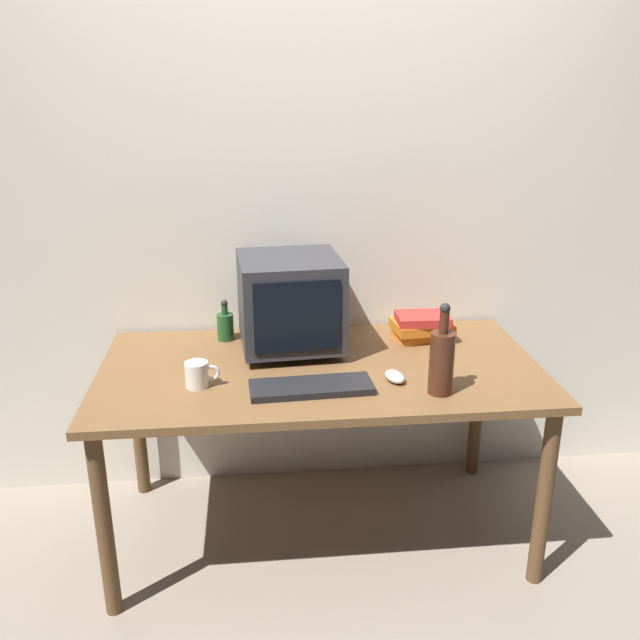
{
  "coord_description": "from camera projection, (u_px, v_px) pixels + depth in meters",
  "views": [
    {
      "loc": [
        -0.23,
        -2.28,
        1.74
      ],
      "look_at": [
        0.0,
        0.0,
        0.91
      ],
      "focal_mm": 37.72,
      "sensor_mm": 36.0,
      "label": 1
    }
  ],
  "objects": [
    {
      "name": "computer_mouse",
      "position": [
        395.0,
        376.0,
        2.36
      ],
      "size": [
        0.08,
        0.11,
        0.04
      ],
      "primitive_type": "ellipsoid",
      "rotation": [
        0.0,
        0.0,
        0.27
      ],
      "color": "beige",
      "rests_on": "desk"
    },
    {
      "name": "mug",
      "position": [
        198.0,
        374.0,
        2.31
      ],
      "size": [
        0.12,
        0.08,
        0.09
      ],
      "color": "white",
      "rests_on": "desk"
    },
    {
      "name": "crt_monitor",
      "position": [
        290.0,
        302.0,
        2.58
      ],
      "size": [
        0.41,
        0.41,
        0.37
      ],
      "color": "#333338",
      "rests_on": "desk"
    },
    {
      "name": "back_wall",
      "position": [
        308.0,
        204.0,
        2.77
      ],
      "size": [
        4.0,
        0.08,
        2.5
      ],
      "primitive_type": "cube",
      "color": "silver",
      "rests_on": "ground"
    },
    {
      "name": "book_stack",
      "position": [
        421.0,
        326.0,
        2.73
      ],
      "size": [
        0.25,
        0.19,
        0.11
      ],
      "color": "orange",
      "rests_on": "desk"
    },
    {
      "name": "bottle_short",
      "position": [
        225.0,
        325.0,
        2.72
      ],
      "size": [
        0.07,
        0.07,
        0.17
      ],
      "color": "#1E4C23",
      "rests_on": "desk"
    },
    {
      "name": "ground_plane",
      "position": [
        320.0,
        530.0,
        2.74
      ],
      "size": [
        6.0,
        6.0,
        0.0
      ],
      "primitive_type": "plane",
      "color": "gray"
    },
    {
      "name": "desk",
      "position": [
        320.0,
        385.0,
        2.52
      ],
      "size": [
        1.63,
        0.85,
        0.73
      ],
      "color": "brown",
      "rests_on": "ground"
    },
    {
      "name": "keyboard",
      "position": [
        311.0,
        387.0,
        2.29
      ],
      "size": [
        0.43,
        0.17,
        0.02
      ],
      "primitive_type": "cube",
      "rotation": [
        0.0,
        0.0,
        0.05
      ],
      "color": "black",
      "rests_on": "desk"
    },
    {
      "name": "bottle_tall",
      "position": [
        442.0,
        360.0,
        2.24
      ],
      "size": [
        0.08,
        0.08,
        0.32
      ],
      "color": "#472314",
      "rests_on": "desk"
    }
  ]
}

